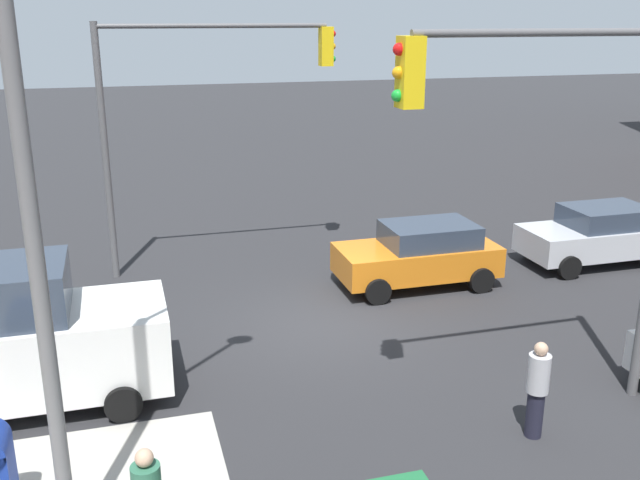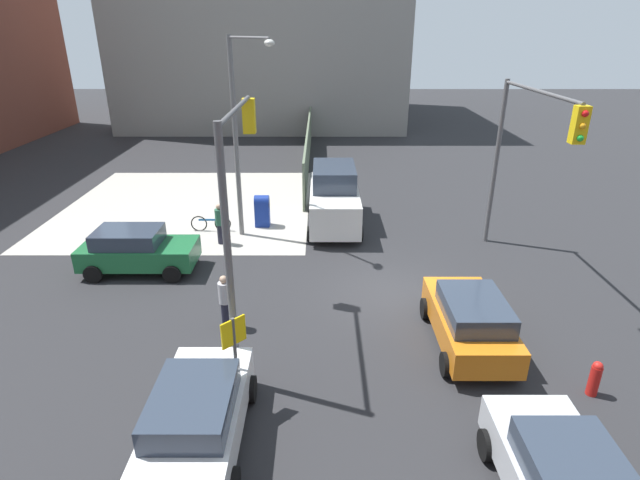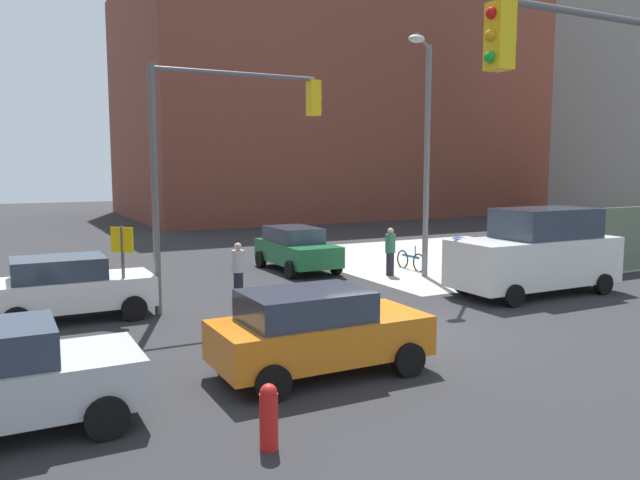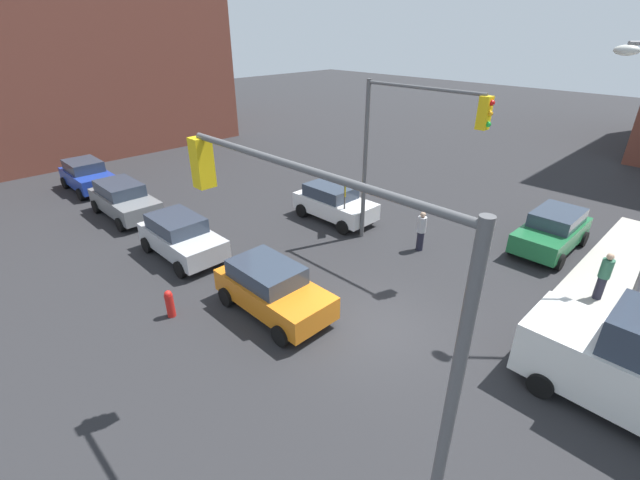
% 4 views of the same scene
% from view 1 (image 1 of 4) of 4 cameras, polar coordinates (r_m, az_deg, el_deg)
% --- Properties ---
extents(ground_plane, '(120.00, 120.00, 0.00)m').
position_cam_1_polar(ground_plane, '(16.11, 0.54, -6.75)').
color(ground_plane, '#28282B').
extents(traffic_signal_nw_corner, '(4.98, 0.36, 6.50)m').
position_cam_1_polar(traffic_signal_nw_corner, '(11.93, 19.29, 6.80)').
color(traffic_signal_nw_corner, '#59595B').
rests_on(traffic_signal_nw_corner, ground).
extents(traffic_signal_se_corner, '(6.16, 0.36, 6.50)m').
position_cam_1_polar(traffic_signal_se_corner, '(18.79, -9.79, 11.30)').
color(traffic_signal_se_corner, '#59595B').
rests_on(traffic_signal_se_corner, ground).
extents(street_lamp_corner, '(2.12, 1.94, 8.00)m').
position_cam_1_polar(street_lamp_corner, '(8.77, -20.44, 3.79)').
color(street_lamp_corner, slate).
rests_on(street_lamp_corner, ground).
extents(fire_hydrant, '(0.26, 0.26, 0.94)m').
position_cam_1_polar(fire_hydrant, '(21.36, 10.24, 0.53)').
color(fire_hydrant, red).
rests_on(fire_hydrant, ground).
extents(coupe_orange, '(4.05, 2.02, 1.62)m').
position_cam_1_polar(coupe_orange, '(18.27, 7.98, -1.10)').
color(coupe_orange, orange).
rests_on(coupe_orange, ground).
extents(coupe_silver, '(4.01, 2.02, 1.62)m').
position_cam_1_polar(coupe_silver, '(21.16, 21.27, 0.43)').
color(coupe_silver, '#B7BABF').
rests_on(coupe_silver, ground).
extents(van_white_delivery, '(5.40, 2.32, 2.62)m').
position_cam_1_polar(van_white_delivery, '(13.56, -24.14, -7.30)').
color(van_white_delivery, white).
rests_on(van_white_delivery, ground).
extents(pedestrian_crossing, '(0.36, 0.36, 1.68)m').
position_cam_1_polar(pedestrian_crossing, '(12.25, 16.98, -11.27)').
color(pedestrian_crossing, '#B2B2B7').
rests_on(pedestrian_crossing, ground).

